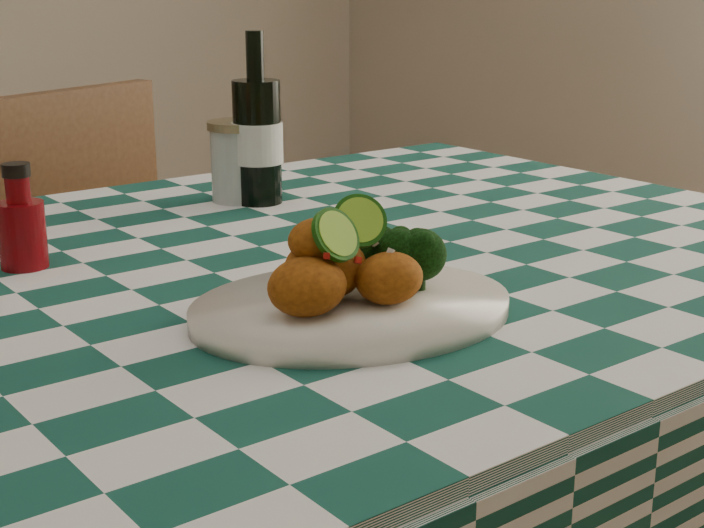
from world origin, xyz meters
TOP-DOWN VIEW (x-y plane):
  - plate at (0.03, -0.22)m, footprint 0.38×0.32m
  - fried_chicken_pile at (0.03, -0.22)m, footprint 0.15×0.11m
  - broccoli_side at (0.11, -0.20)m, footprint 0.08×0.08m
  - ketchup_bottle at (-0.16, 0.15)m, footprint 0.07×0.07m
  - mason_jar at (0.22, 0.31)m, footprint 0.10×0.10m
  - beer_bottle at (0.24, 0.28)m, footprint 0.08×0.08m
  - wooden_chair_right at (0.27, 0.71)m, footprint 0.54×0.55m

SIDE VIEW (x-z plane):
  - wooden_chair_right at x=0.27m, z-range 0.00..0.90m
  - plate at x=0.03m, z-range 0.79..0.80m
  - broccoli_side at x=0.11m, z-range 0.80..0.86m
  - mason_jar at x=0.22m, z-range 0.79..0.91m
  - ketchup_bottle at x=-0.16m, z-range 0.79..0.91m
  - fried_chicken_pile at x=0.03m, z-range 0.80..0.90m
  - beer_bottle at x=0.24m, z-range 0.79..1.04m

